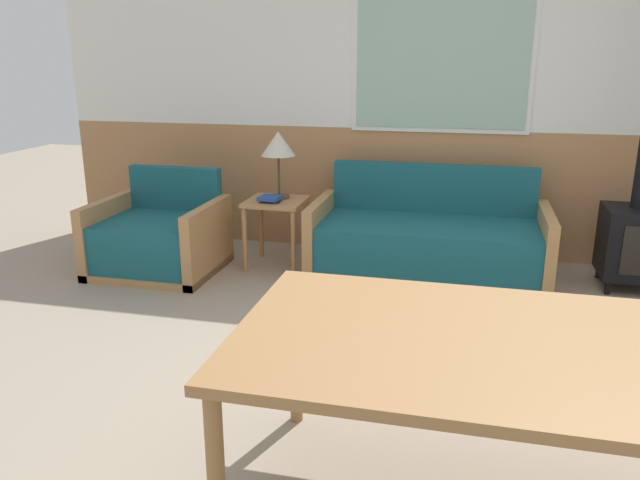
# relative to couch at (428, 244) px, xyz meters

# --- Properties ---
(ground_plane) EXTENTS (16.00, 16.00, 0.00)m
(ground_plane) POSITION_rel_couch_xyz_m (0.18, -2.00, -0.26)
(ground_plane) COLOR gray
(wall_back) EXTENTS (7.20, 0.09, 2.70)m
(wall_back) POSITION_rel_couch_xyz_m (0.17, 0.63, 1.11)
(wall_back) COLOR #AD7A4C
(wall_back) RESTS_ON ground_plane
(couch) EXTENTS (1.82, 0.86, 0.84)m
(couch) POSITION_rel_couch_xyz_m (0.00, 0.00, 0.00)
(couch) COLOR #B27F4C
(couch) RESTS_ON ground_plane
(armchair) EXTENTS (0.96, 0.84, 0.79)m
(armchair) POSITION_rel_couch_xyz_m (-2.13, -0.38, -0.01)
(armchair) COLOR #B27F4C
(armchair) RESTS_ON ground_plane
(side_table) EXTENTS (0.47, 0.47, 0.56)m
(side_table) POSITION_rel_couch_xyz_m (-1.24, -0.04, 0.19)
(side_table) COLOR #B27F4C
(side_table) RESTS_ON ground_plane
(table_lamp) EXTENTS (0.28, 0.28, 0.55)m
(table_lamp) POSITION_rel_couch_xyz_m (-1.23, 0.05, 0.73)
(table_lamp) COLOR #4C3823
(table_lamp) RESTS_ON side_table
(book_stack) EXTENTS (0.18, 0.18, 0.05)m
(book_stack) POSITION_rel_couch_xyz_m (-1.26, -0.12, 0.32)
(book_stack) COLOR black
(book_stack) RESTS_ON side_table
(dining_table) EXTENTS (2.07, 1.07, 0.74)m
(dining_table) POSITION_rel_couch_xyz_m (0.52, -2.70, 0.42)
(dining_table) COLOR #9E7042
(dining_table) RESTS_ON ground_plane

